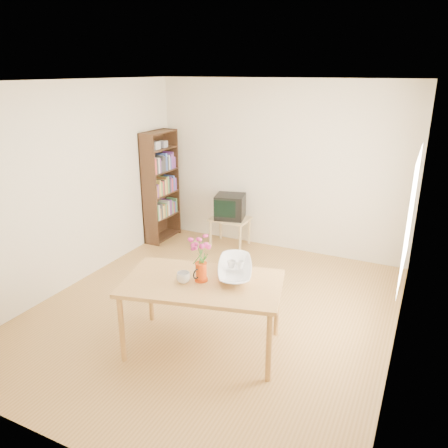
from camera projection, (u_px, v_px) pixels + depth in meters
The scene contains 11 objects.
room at pixel (215, 206), 4.74m from camera, with size 4.50×4.50×4.50m.
table at pixel (203, 288), 4.29m from camera, with size 1.70×1.22×0.75m.
tv_stand at pixel (230, 222), 7.02m from camera, with size 0.60×0.45×0.46m.
bookshelf at pixel (161, 190), 7.15m from camera, with size 0.28×0.70×1.80m.
pitcher at pixel (201, 272), 4.26m from camera, with size 0.13×0.21×0.19m.
flowers at pixel (201, 249), 4.17m from camera, with size 0.22×0.22×0.31m, color #D13185, non-canonical shape.
mug at pixel (183, 278), 4.23m from camera, with size 0.14×0.14×0.11m, color white.
bowl at pixel (235, 251), 4.37m from camera, with size 0.52×0.52×0.49m, color white.
teacup_a at pixel (231, 254), 4.41m from camera, with size 0.07×0.07×0.07m, color white.
teacup_b at pixel (240, 255), 4.39m from camera, with size 0.08×0.08×0.07m, color white.
television at pixel (230, 206), 6.94m from camera, with size 0.53×0.50×0.39m.
Camera 1 is at (2.10, -4.03, 2.70)m, focal length 35.00 mm.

